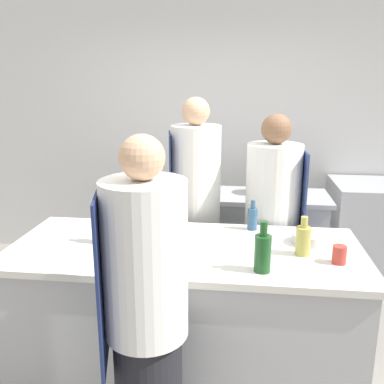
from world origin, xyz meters
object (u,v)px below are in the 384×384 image
at_px(bottle_vinegar, 138,218).
at_px(bottle_olive_oil, 107,226).
at_px(oven_range, 373,231).
at_px(bowl_prep_small, 149,235).
at_px(chef_at_stove, 272,228).
at_px(bottle_cooking_oil, 263,252).
at_px(stockpot, 270,180).
at_px(cup, 339,255).
at_px(bottle_sauce, 163,214).
at_px(bowl_mixing_large, 308,238).
at_px(chef_at_prep_near, 146,320).
at_px(bottle_wine, 303,240).
at_px(bottle_water, 253,218).
at_px(chef_at_pass_far, 195,215).

bearing_deg(bottle_vinegar, bottle_olive_oil, -115.91).
relative_size(oven_range, bowl_prep_small, 4.82).
distance_m(chef_at_stove, bottle_vinegar, 1.02).
distance_m(bottle_cooking_oil, stockpot, 1.60).
relative_size(bowl_prep_small, cup, 1.96).
bearing_deg(bottle_olive_oil, bottle_vinegar, 64.09).
bearing_deg(bottle_sauce, chef_at_stove, 23.45).
height_order(bottle_vinegar, bowl_mixing_large, bottle_vinegar).
relative_size(chef_at_prep_near, stockpot, 6.97).
bearing_deg(bottle_wine, bottle_water, 125.29).
bearing_deg(bottle_sauce, stockpot, 51.08).
bearing_deg(bottle_vinegar, chef_at_pass_far, 54.20).
height_order(chef_at_pass_far, bottle_vinegar, chef_at_pass_far).
distance_m(bottle_cooking_oil, bowl_mixing_large, 0.53).
distance_m(oven_range, chef_at_pass_far, 1.95).
xyz_separation_m(bottle_vinegar, stockpot, (0.93, 1.04, 0.04)).
bearing_deg(bottle_water, bottle_cooking_oil, -86.33).
bearing_deg(oven_range, bottle_cooking_oil, -120.11).
bearing_deg(chef_at_pass_far, chef_at_stove, -104.86).
bearing_deg(stockpot, cup, -78.37).
bearing_deg(chef_at_pass_far, bottle_wine, -147.13).
distance_m(bottle_sauce, bowl_mixing_large, 0.97).
bearing_deg(bottle_sauce, bottle_water, 1.26).
height_order(oven_range, bowl_prep_small, bowl_prep_small).
relative_size(chef_at_pass_far, cup, 17.73).
bearing_deg(stockpot, chef_at_pass_far, -135.80).
xyz_separation_m(chef_at_pass_far, bottle_vinegar, (-0.33, -0.46, 0.12)).
distance_m(chef_at_stove, bottle_olive_oil, 1.26).
xyz_separation_m(oven_range, bottle_vinegar, (-1.96, -1.45, 0.54)).
bearing_deg(bottle_water, chef_at_prep_near, -115.37).
relative_size(chef_at_stove, bottle_wine, 7.33).
height_order(bottle_olive_oil, stockpot, bottle_olive_oil).
height_order(bottle_olive_oil, cup, bottle_olive_oil).
relative_size(bottle_wine, bowl_prep_small, 1.16).
bearing_deg(stockpot, bottle_vinegar, -131.75).
xyz_separation_m(cup, stockpot, (-0.30, 1.44, 0.07)).
bearing_deg(chef_at_prep_near, bowl_prep_small, -2.99).
xyz_separation_m(chef_at_stove, bowl_mixing_large, (0.18, -0.53, 0.13)).
height_order(chef_at_stove, cup, chef_at_stove).
height_order(bottle_vinegar, bowl_prep_small, bottle_vinegar).
distance_m(bottle_olive_oil, bowl_mixing_large, 1.24).
bearing_deg(bowl_prep_small, chef_at_stove, 37.85).
bearing_deg(bottle_sauce, chef_at_prep_near, -83.78).
height_order(chef_at_prep_near, chef_at_stove, chef_at_prep_near).
xyz_separation_m(bottle_olive_oil, cup, (1.35, -0.14, -0.06)).
height_order(chef_at_stove, bottle_water, chef_at_stove).
height_order(bottle_wine, bottle_sauce, bottle_wine).
distance_m(bottle_sauce, stockpot, 1.23).
distance_m(chef_at_stove, cup, 0.88).
xyz_separation_m(bottle_cooking_oil, stockpot, (0.13, 1.59, 0.01)).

